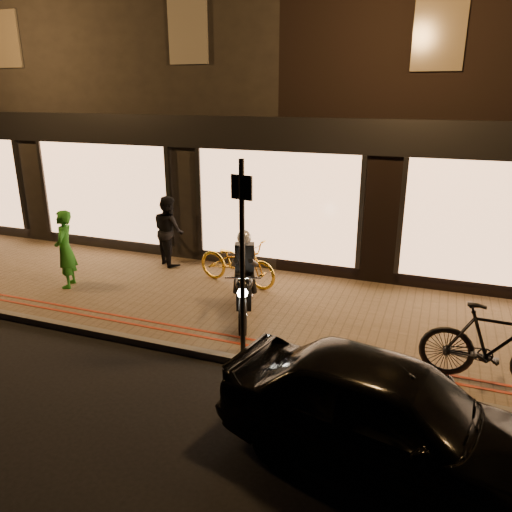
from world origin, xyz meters
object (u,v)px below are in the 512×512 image
Objects in this scene: motorcycle at (244,285)px; person_green at (65,249)px; sign_post at (242,250)px; bicycle_gold at (237,262)px; parked_car at (389,415)px.

motorcycle is 4.00m from person_green.
person_green is (-4.44, 1.27, -0.87)m from sign_post.
sign_post is at bearing -144.97° from bicycle_gold.
motorcycle is 1.15× the size of person_green.
person_green reaches higher than motorcycle.
person_green reaches higher than parked_car.
motorcycle reaches higher than bicycle_gold.
parked_car reaches higher than bicycle_gold.
parked_car is (2.84, -2.82, -0.08)m from motorcycle.
motorcycle is 1.62m from bicycle_gold.
motorcycle is at bearing -142.01° from bicycle_gold.
parked_car is at bearing -34.20° from sign_post.
motorcycle is 4.00m from parked_car.
sign_post is 4.70m from person_green.
motorcycle is at bearing 110.72° from sign_post.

